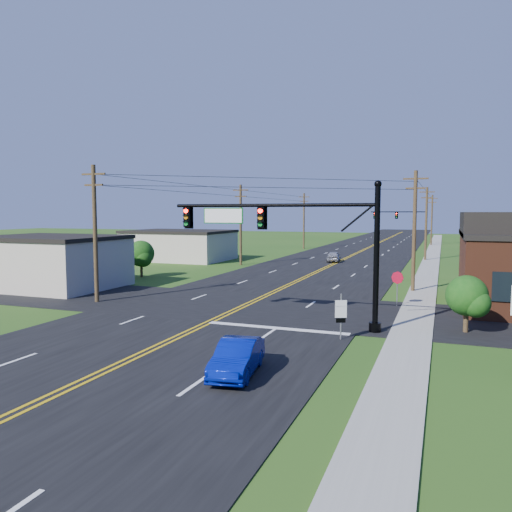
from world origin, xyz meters
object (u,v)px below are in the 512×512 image
at_px(blue_car, 237,358).
at_px(route_sign, 341,313).
at_px(signal_mast_far, 402,220).
at_px(stop_sign, 397,281).
at_px(signal_mast_main, 289,235).

relative_size(blue_car, route_sign, 1.75).
relative_size(signal_mast_far, blue_car, 2.88).
height_order(signal_mast_far, stop_sign, signal_mast_far).
height_order(signal_mast_main, signal_mast_far, same).
distance_m(signal_mast_main, blue_car, 9.37).
bearing_deg(blue_car, route_sign, 59.08).
bearing_deg(blue_car, signal_mast_main, 85.31).
relative_size(blue_car, stop_sign, 1.71).
relative_size(signal_mast_far, route_sign, 5.03).
xyz_separation_m(route_sign, stop_sign, (1.71, 9.57, 0.33)).
distance_m(signal_mast_far, route_sign, 74.23).
relative_size(signal_mast_far, stop_sign, 4.92).
bearing_deg(signal_mast_far, signal_mast_main, -90.08).
distance_m(signal_mast_far, blue_car, 80.49).
bearing_deg(route_sign, signal_mast_main, 121.79).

